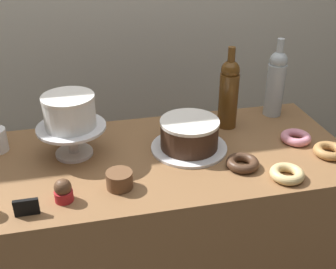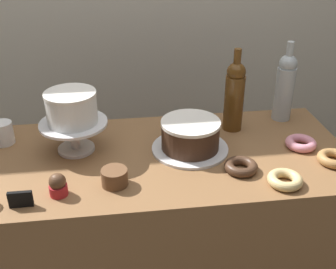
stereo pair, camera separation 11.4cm
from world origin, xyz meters
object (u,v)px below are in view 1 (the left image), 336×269
at_px(cupcake_chocolate, 63,191).
at_px(donut_maple, 329,151).
at_px(donut_glazed, 287,174).
at_px(cookie_stack, 120,180).
at_px(cake_stand_pedestal, 72,135).
at_px(wine_bottle_amber, 229,93).
at_px(donut_pink, 296,138).
at_px(wine_bottle_clear, 276,82).
at_px(price_sign_chalkboard, 26,207).
at_px(donut_chocolate, 243,163).
at_px(chocolate_round_cake, 189,134).
at_px(white_layer_cake, 69,111).

distance_m(cupcake_chocolate, donut_maple, 0.92).
distance_m(donut_glazed, cookie_stack, 0.54).
bearing_deg(donut_glazed, donut_maple, 25.01).
distance_m(cake_stand_pedestal, wine_bottle_amber, 0.62).
distance_m(donut_pink, cookie_stack, 0.70).
distance_m(donut_maple, donut_glazed, 0.24).
distance_m(wine_bottle_clear, donut_maple, 0.38).
height_order(donut_glazed, price_sign_chalkboard, price_sign_chalkboard).
height_order(donut_chocolate, price_sign_chalkboard, price_sign_chalkboard).
distance_m(wine_bottle_clear, donut_pink, 0.27).
bearing_deg(cupcake_chocolate, wine_bottle_clear, 25.77).
distance_m(donut_pink, donut_maple, 0.14).
distance_m(donut_pink, donut_chocolate, 0.29).
relative_size(chocolate_round_cake, wine_bottle_amber, 0.65).
xyz_separation_m(white_layer_cake, donut_chocolate, (0.55, -0.21, -0.15)).
height_order(wine_bottle_amber, donut_chocolate, wine_bottle_amber).
xyz_separation_m(cupcake_chocolate, donut_pink, (0.85, 0.18, -0.02)).
bearing_deg(wine_bottle_clear, donut_maple, -81.67).
bearing_deg(wine_bottle_amber, donut_pink, -40.38).
relative_size(donut_chocolate, cookie_stack, 1.33).
xyz_separation_m(wine_bottle_amber, price_sign_chalkboard, (-0.75, -0.40, -0.12)).
bearing_deg(donut_chocolate, donut_maple, 1.12).
bearing_deg(wine_bottle_amber, cupcake_chocolate, -150.90).
bearing_deg(donut_pink, cupcake_chocolate, -168.18).
relative_size(cake_stand_pedestal, donut_pink, 2.14).
bearing_deg(white_layer_cake, cupcake_chocolate, -97.92).
xyz_separation_m(white_layer_cake, donut_maple, (0.88, -0.20, -0.15)).
height_order(donut_pink, donut_maple, same).
bearing_deg(donut_maple, cake_stand_pedestal, 166.96).
xyz_separation_m(donut_glazed, price_sign_chalkboard, (-0.81, -0.01, 0.01)).
height_order(white_layer_cake, chocolate_round_cake, white_layer_cake).
bearing_deg(chocolate_round_cake, donut_glazed, -44.15).
distance_m(cupcake_chocolate, donut_pink, 0.87).
bearing_deg(chocolate_round_cake, donut_pink, -5.00).
distance_m(white_layer_cake, price_sign_chalkboard, 0.37).
bearing_deg(donut_chocolate, white_layer_cake, 159.11).
distance_m(chocolate_round_cake, cupcake_chocolate, 0.50).
relative_size(wine_bottle_amber, donut_chocolate, 2.91).
bearing_deg(wine_bottle_amber, price_sign_chalkboard, -151.67).
bearing_deg(price_sign_chalkboard, wine_bottle_amber, 28.33).
distance_m(cake_stand_pedestal, donut_maple, 0.91).
xyz_separation_m(white_layer_cake, wine_bottle_amber, (0.60, 0.09, -0.03)).
distance_m(wine_bottle_amber, wine_bottle_clear, 0.23).
distance_m(wine_bottle_clear, cookie_stack, 0.81).
xyz_separation_m(cake_stand_pedestal, cookie_stack, (0.13, -0.24, -0.05)).
relative_size(cake_stand_pedestal, cookie_stack, 2.85).
height_order(white_layer_cake, cupcake_chocolate, white_layer_cake).
xyz_separation_m(cake_stand_pedestal, cupcake_chocolate, (-0.04, -0.27, -0.04)).
bearing_deg(white_layer_cake, cookie_stack, -60.34).
bearing_deg(cookie_stack, cupcake_chocolate, -169.71).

